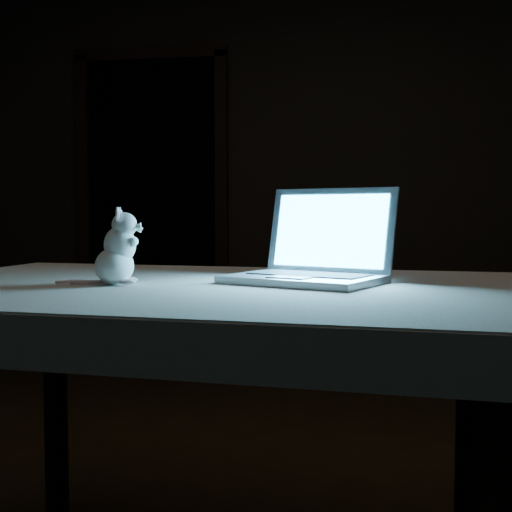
# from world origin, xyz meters

# --- Properties ---
(back_wall) EXTENTS (4.50, 0.04, 2.60)m
(back_wall) POSITION_xyz_m (0.00, 2.50, 1.30)
(back_wall) COLOR black
(back_wall) RESTS_ON ground
(doorway) EXTENTS (1.06, 0.36, 2.13)m
(doorway) POSITION_xyz_m (-1.10, 2.50, 1.06)
(doorway) COLOR black
(doorway) RESTS_ON back_wall
(table) EXTENTS (1.63, 1.13, 0.83)m
(table) POSITION_xyz_m (-0.04, -0.35, 0.41)
(table) COLOR black
(table) RESTS_ON floor
(tablecloth) EXTENTS (1.84, 1.41, 0.10)m
(tablecloth) POSITION_xyz_m (-0.05, -0.31, 0.79)
(tablecloth) COLOR beige
(tablecloth) RESTS_ON table
(laptop) EXTENTS (0.47, 0.44, 0.25)m
(laptop) POSITION_xyz_m (0.20, -0.29, 0.96)
(laptop) COLOR #B1B0B5
(laptop) RESTS_ON tablecloth
(plush_mouse) EXTENTS (0.15, 0.15, 0.19)m
(plush_mouse) POSITION_xyz_m (-0.26, -0.40, 0.93)
(plush_mouse) COLOR white
(plush_mouse) RESTS_ON tablecloth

